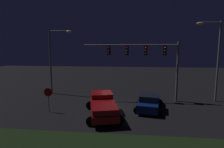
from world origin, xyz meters
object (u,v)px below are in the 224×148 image
street_lamp_left (55,54)px  stop_sign (48,95)px  car_sedan (149,102)px  traffic_signal_gantry (146,55)px  street_lamp_right (214,52)px  pickup_truck (103,104)px

street_lamp_left → stop_sign: bearing=-72.7°
car_sedan → stop_sign: size_ratio=2.09×
traffic_signal_gantry → street_lamp_left: size_ratio=1.29×
street_lamp_right → street_lamp_left: bearing=175.2°
car_sedan → street_lamp_right: size_ratio=0.54×
street_lamp_left → stop_sign: street_lamp_left is taller
traffic_signal_gantry → stop_sign: traffic_signal_gantry is taller
street_lamp_left → pickup_truck: bearing=-44.9°
car_sedan → street_lamp_right: 9.11m
traffic_signal_gantry → pickup_truck: bearing=-127.7°
pickup_truck → car_sedan: pickup_truck is taller
street_lamp_left → street_lamp_right: (18.22, -1.53, 0.27)m
car_sedan → stop_sign: (-9.13, -1.62, 0.82)m
car_sedan → street_lamp_left: size_ratio=0.58×
pickup_truck → traffic_signal_gantry: 7.64m
car_sedan → stop_sign: bearing=110.5°
pickup_truck → traffic_signal_gantry: size_ratio=0.55×
pickup_truck → traffic_signal_gantry: (3.96, 5.13, 4.03)m
car_sedan → street_lamp_left: 13.07m
street_lamp_left → stop_sign: size_ratio=3.60×
traffic_signal_gantry → stop_sign: 10.73m
car_sedan → pickup_truck: bearing=126.5°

